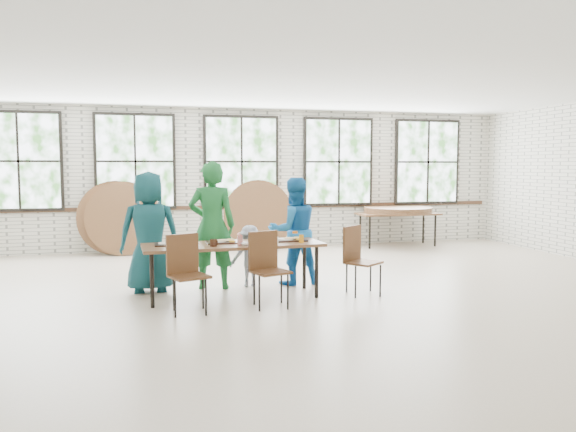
% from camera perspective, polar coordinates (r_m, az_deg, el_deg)
% --- Properties ---
extents(room, '(12.00, 12.00, 12.00)m').
position_cam_1_polar(room, '(12.13, -4.75, 5.30)').
color(room, beige).
rests_on(room, ground).
extents(dining_table, '(2.43, 0.91, 0.74)m').
position_cam_1_polar(dining_table, '(7.61, -5.55, -3.17)').
color(dining_table, brown).
rests_on(dining_table, ground).
extents(chair_near_left, '(0.53, 0.52, 0.95)m').
position_cam_1_polar(chair_near_left, '(6.98, -10.35, -5.07)').
color(chair_near_left, '#53321B').
rests_on(chair_near_left, ground).
extents(chair_near_right, '(0.53, 0.52, 0.95)m').
position_cam_1_polar(chair_near_right, '(7.16, -2.17, -4.73)').
color(chair_near_right, '#53321B').
rests_on(chair_near_right, ground).
extents(chair_spare, '(0.58, 0.57, 0.95)m').
position_cam_1_polar(chair_spare, '(7.87, 7.08, -3.87)').
color(chair_spare, '#53321B').
rests_on(chair_spare, ground).
extents(adult_teal, '(0.84, 0.55, 1.71)m').
position_cam_1_polar(adult_teal, '(8.14, -13.90, -1.58)').
color(adult_teal, '#17515A').
rests_on(adult_teal, ground).
extents(adult_green, '(0.75, 0.56, 1.85)m').
position_cam_1_polar(adult_green, '(8.19, -7.73, -0.95)').
color(adult_green, '#1B682E').
rests_on(adult_green, ground).
extents(toddler, '(0.61, 0.38, 0.91)m').
position_cam_1_polar(toddler, '(8.33, -3.91, -4.07)').
color(toddler, '#14223F').
rests_on(toddler, ground).
extents(adult_blue, '(0.84, 0.68, 1.61)m').
position_cam_1_polar(adult_blue, '(8.43, 0.57, -1.54)').
color(adult_blue, '#196AB4').
rests_on(adult_blue, ground).
extents(storage_table, '(1.81, 0.77, 0.74)m').
position_cam_1_polar(storage_table, '(12.73, 11.09, 0.07)').
color(storage_table, brown).
rests_on(storage_table, ground).
extents(tabletop_clutter, '(2.06, 0.56, 0.11)m').
position_cam_1_polar(tabletop_clutter, '(7.57, -4.91, -2.62)').
color(tabletop_clutter, black).
rests_on(tabletop_clutter, dining_table).
extents(round_tops_stacked, '(1.50, 1.50, 0.13)m').
position_cam_1_polar(round_tops_stacked, '(12.72, 11.10, 0.60)').
color(round_tops_stacked, brown).
rests_on(round_tops_stacked, storage_table).
extents(round_tops_leaning, '(4.42, 0.43, 1.49)m').
position_cam_1_polar(round_tops_leaning, '(11.73, -12.13, -0.13)').
color(round_tops_leaning, brown).
rests_on(round_tops_leaning, ground).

